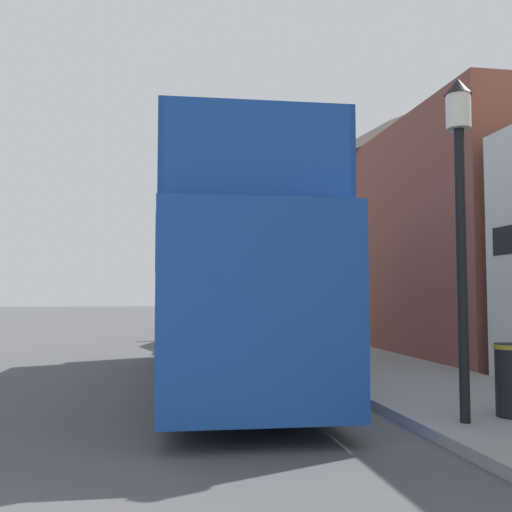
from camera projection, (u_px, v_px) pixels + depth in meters
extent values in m
plane|color=#4C4C4F|center=(98.00, 341.00, 22.82)|extent=(144.00, 144.00, 0.00)
cube|color=gray|center=(298.00, 343.00, 21.03)|extent=(3.32, 108.00, 0.14)
cube|color=brown|center=(392.00, 257.00, 24.78)|extent=(6.00, 23.72, 6.64)
pyramid|color=#473D38|center=(390.00, 149.00, 25.08)|extent=(6.00, 23.72, 2.46)
cube|color=#19479E|center=(223.00, 304.00, 11.98)|extent=(2.67, 10.90, 2.57)
cube|color=white|center=(226.00, 297.00, 11.45)|extent=(2.57, 6.02, 0.45)
cube|color=black|center=(223.00, 265.00, 12.03)|extent=(2.68, 10.04, 0.70)
cube|color=#19479E|center=(223.00, 237.00, 12.06)|extent=(2.65, 10.04, 0.10)
cube|color=#19479E|center=(165.00, 206.00, 11.94)|extent=(0.32, 9.98, 1.14)
cube|color=#19479E|center=(280.00, 208.00, 12.27)|extent=(0.32, 9.98, 1.14)
cube|color=#19479E|center=(259.00, 147.00, 7.21)|extent=(2.41, 0.13, 1.14)
cube|color=#19479E|center=(210.00, 230.00, 16.29)|extent=(2.44, 1.58, 1.14)
cylinder|color=black|center=(169.00, 344.00, 15.08)|extent=(0.31, 1.06, 1.05)
cylinder|color=black|center=(254.00, 343.00, 15.38)|extent=(0.31, 1.06, 1.05)
cylinder|color=black|center=(167.00, 380.00, 8.65)|extent=(0.31, 1.06, 1.05)
cylinder|color=black|center=(313.00, 377.00, 8.95)|extent=(0.31, 1.06, 1.05)
cube|color=silver|center=(223.00, 331.00, 19.40)|extent=(2.03, 4.21, 0.84)
cube|color=black|center=(223.00, 309.00, 19.32)|extent=(1.70, 2.06, 0.58)
cylinder|color=black|center=(196.00, 337.00, 20.55)|extent=(0.23, 0.62, 0.61)
cylinder|color=black|center=(244.00, 337.00, 20.74)|extent=(0.23, 0.62, 0.61)
cylinder|color=black|center=(197.00, 343.00, 18.02)|extent=(0.23, 0.62, 0.61)
cylinder|color=black|center=(252.00, 343.00, 18.20)|extent=(0.23, 0.62, 0.61)
cylinder|color=black|center=(462.00, 273.00, 7.66)|extent=(0.13, 0.13, 3.77)
cylinder|color=silver|center=(458.00, 112.00, 7.80)|extent=(0.32, 0.32, 0.45)
cone|color=black|center=(458.00, 87.00, 7.82)|extent=(0.35, 0.35, 0.22)
cylinder|color=black|center=(297.00, 287.00, 16.39)|extent=(0.13, 0.13, 3.67)
cylinder|color=silver|center=(296.00, 212.00, 16.52)|extent=(0.32, 0.32, 0.45)
cone|color=black|center=(296.00, 200.00, 16.55)|extent=(0.35, 0.35, 0.22)
cylinder|color=black|center=(247.00, 282.00, 25.14)|extent=(0.13, 0.13, 4.29)
cylinder|color=silver|center=(247.00, 226.00, 25.30)|extent=(0.32, 0.32, 0.45)
cone|color=black|center=(247.00, 219.00, 25.32)|extent=(0.35, 0.35, 0.22)
cylinder|color=#B28E1E|center=(512.00, 347.00, 7.96)|extent=(0.48, 0.48, 0.06)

